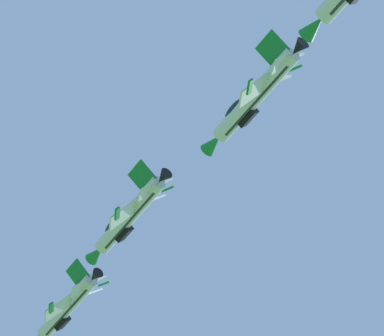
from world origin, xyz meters
TOP-DOWN VIEW (x-y plane):
  - fighter_jet_lead at (38.43, 74.65)m, footprint 7.77×15.92m
  - fighter_jet_left_wing at (36.09, 56.74)m, footprint 7.26×15.92m
  - fighter_jet_right_wing at (37.49, 36.01)m, footprint 7.15×15.92m

SIDE VIEW (x-z plane):
  - fighter_jet_left_wing at x=36.09m, z-range 70.65..78.47m
  - fighter_jet_right_wing at x=37.49m, z-range 70.70..78.60m
  - fighter_jet_lead at x=38.43m, z-range 71.41..78.78m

